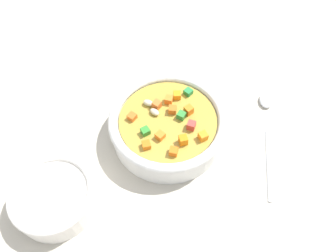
{
  "coord_description": "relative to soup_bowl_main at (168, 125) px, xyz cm",
  "views": [
    {
      "loc": [
        -23.56,
        17.65,
        46.25
      ],
      "look_at": [
        0.0,
        0.0,
        2.38
      ],
      "focal_mm": 33.65,
      "sensor_mm": 36.0,
      "label": 1
    }
  ],
  "objects": [
    {
      "name": "side_bowl_small",
      "position": [
        0.11,
        20.78,
        -0.49
      ],
      "size": [
        12.27,
        12.27,
        4.47
      ],
      "color": "white",
      "rests_on": "ground_plane"
    },
    {
      "name": "ground_plane",
      "position": [
        0.01,
        0.0,
        -3.81
      ],
      "size": [
        140.0,
        140.0,
        2.0
      ],
      "primitive_type": "cube",
      "color": "#BAB2A0"
    },
    {
      "name": "spoon",
      "position": [
        -8.7,
        -15.39,
        -2.37
      ],
      "size": [
        16.27,
        16.1,
        1.01
      ],
      "rotation": [
        0.0,
        0.0,
        5.5
      ],
      "color": "silver",
      "rests_on": "ground_plane"
    },
    {
      "name": "soup_bowl_main",
      "position": [
        0.0,
        0.0,
        0.0
      ],
      "size": [
        19.51,
        19.51,
        5.85
      ],
      "color": "white",
      "rests_on": "ground_plane"
    }
  ]
}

